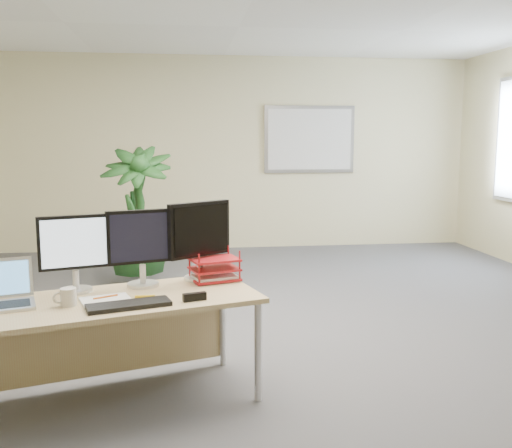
{
  "coord_description": "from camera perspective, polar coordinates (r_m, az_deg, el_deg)",
  "views": [
    {
      "loc": [
        -0.6,
        -4.08,
        1.55
      ],
      "look_at": [
        -0.03,
        0.35,
        0.88
      ],
      "focal_mm": 40.0,
      "sensor_mm": 36.0,
      "label": 1
    }
  ],
  "objects": [
    {
      "name": "monitor_dark",
      "position": [
        3.71,
        -5.66,
        -1.14
      ],
      "size": [
        0.4,
        0.29,
        0.51
      ],
      "color": "silver",
      "rests_on": "desk"
    },
    {
      "name": "floor_plant",
      "position": [
        6.14,
        -11.83,
        0.8
      ],
      "size": [
        0.93,
        0.93,
        1.5
      ],
      "primitive_type": "imported",
      "rotation": [
        0.0,
        0.0,
        -0.11
      ],
      "color": "#153B17",
      "rests_on": "floor"
    },
    {
      "name": "orange_pen",
      "position": [
        3.41,
        -14.8,
        -7.05
      ],
      "size": [
        0.13,
        0.08,
        0.01
      ],
      "primitive_type": "cylinder",
      "rotation": [
        0.0,
        1.57,
        0.49
      ],
      "color": "orange",
      "rests_on": "spiral_notebook"
    },
    {
      "name": "letter_tray",
      "position": [
        3.73,
        -4.18,
        -4.69
      ],
      "size": [
        0.35,
        0.3,
        0.14
      ],
      "color": "#AD151B",
      "rests_on": "desk"
    },
    {
      "name": "back_wall",
      "position": [
        8.1,
        -3.07,
        7.03
      ],
      "size": [
        7.0,
        0.04,
        2.7
      ],
      "primitive_type": "cube",
      "color": "beige",
      "rests_on": "floor"
    },
    {
      "name": "coffee_mug",
      "position": [
        3.33,
        -18.31,
        -6.94
      ],
      "size": [
        0.13,
        0.09,
        0.1
      ],
      "color": "silver",
      "rests_on": "desk"
    },
    {
      "name": "desk",
      "position": [
        3.53,
        -14.24,
        -8.96
      ],
      "size": [
        1.79,
        1.14,
        0.64
      ],
      "color": "tan",
      "rests_on": "floor"
    },
    {
      "name": "whiteboard",
      "position": [
        8.24,
        5.37,
        8.42
      ],
      "size": [
        1.3,
        0.04,
        0.95
      ],
      "color": "#A2A2A7",
      "rests_on": "back_wall"
    },
    {
      "name": "laptop",
      "position": [
        3.48,
        -24.13,
        -6.45
      ],
      "size": [
        0.41,
        0.38,
        0.24
      ],
      "color": "silver",
      "rests_on": "desk"
    },
    {
      "name": "stapler",
      "position": [
        3.29,
        -6.17,
        -7.25
      ],
      "size": [
        0.14,
        0.07,
        0.05
      ],
      "primitive_type": "cube",
      "rotation": [
        0.0,
        0.0,
        0.29
      ],
      "color": "black",
      "rests_on": "desk"
    },
    {
      "name": "spiral_notebook",
      "position": [
        3.38,
        -14.79,
        -7.36
      ],
      "size": [
        0.32,
        0.28,
        0.01
      ],
      "primitive_type": "cube",
      "rotation": [
        0.0,
        0.0,
        0.32
      ],
      "color": "white",
      "rests_on": "desk"
    },
    {
      "name": "yellow_highlighter",
      "position": [
        3.4,
        -11.04,
        -7.11
      ],
      "size": [
        0.12,
        0.02,
        0.02
      ],
      "primitive_type": "cylinder",
      "rotation": [
        0.0,
        1.57,
        0.02
      ],
      "color": "yellow",
      "rests_on": "desk"
    },
    {
      "name": "monitor_right",
      "position": [
        3.61,
        -11.34,
        -1.84
      ],
      "size": [
        0.43,
        0.2,
        0.48
      ],
      "color": "silver",
      "rests_on": "desk"
    },
    {
      "name": "monitor_left",
      "position": [
        3.57,
        -17.69,
        -2.32
      ],
      "size": [
        0.41,
        0.19,
        0.46
      ],
      "color": "silver",
      "rests_on": "desk"
    },
    {
      "name": "floor",
      "position": [
        4.4,
        1.05,
        -12.13
      ],
      "size": [
        8.0,
        8.0,
        0.0
      ],
      "primitive_type": "plane",
      "color": "#454549",
      "rests_on": "ground"
    },
    {
      "name": "keyboard",
      "position": [
        3.23,
        -12.6,
        -7.9
      ],
      "size": [
        0.48,
        0.27,
        0.03
      ],
      "primitive_type": "cube",
      "rotation": [
        0.0,
        0.0,
        0.29
      ],
      "color": "black",
      "rests_on": "desk"
    }
  ]
}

